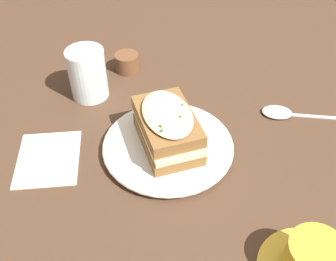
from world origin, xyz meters
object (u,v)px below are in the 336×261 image
Objects in this scene: dinner_plate at (168,146)px; spoon at (282,113)px; sandwich at (168,128)px; napkin at (48,158)px; water_glass at (88,74)px; condiment_pot at (127,62)px.

spoon is at bearing 102.32° from dinner_plate.
sandwich is 0.22m from napkin.
napkin is (0.17, -0.09, -0.05)m from water_glass.
sandwich is 1.50× the size of water_glass.
water_glass is 0.62× the size of spoon.
condiment_pot is (-0.27, -0.04, 0.01)m from dinner_plate.
condiment_pot is at bearing 145.35° from napkin.
water_glass reaches higher than condiment_pot.
condiment_pot reaches higher than dinner_plate.
water_glass is at bearing 87.38° from spoon.
napkin is at bearing -34.65° from condiment_pot.
sandwich is 1.20× the size of napkin.
sandwich is 0.25m from spoon.
water_glass is (-0.19, -0.13, 0.04)m from dinner_plate.
water_glass is (-0.19, -0.13, 0.00)m from sandwich.
dinner_plate is 0.21m from napkin.
sandwich is at bearing 33.83° from water_glass.
spoon is (0.14, 0.37, -0.05)m from water_glass.
sandwich is 0.23m from water_glass.
water_glass is 1.95× the size of condiment_pot.
dinner_plate is at bearing 84.61° from napkin.
sandwich is at bearing 85.33° from napkin.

